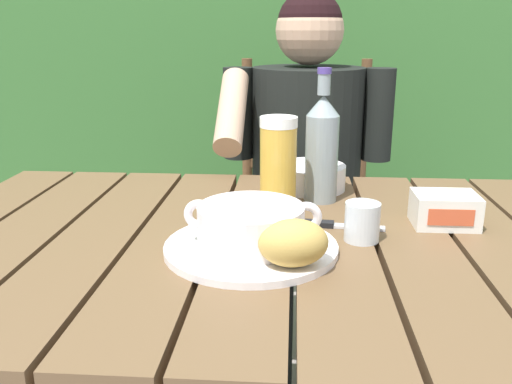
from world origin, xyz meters
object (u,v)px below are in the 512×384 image
(chair_near_diner, at_px, (303,218))
(soup_bowl, at_px, (252,224))
(bread_roll, at_px, (293,243))
(beer_bottle, at_px, (322,147))
(water_glass_small, at_px, (362,222))
(diner_bowl, at_px, (310,177))
(beer_glass, at_px, (278,165))
(table_knife, at_px, (332,225))
(serving_plate, at_px, (252,247))
(butter_tub, at_px, (445,210))
(person_eating, at_px, (305,168))

(chair_near_diner, relative_size, soup_bowl, 4.49)
(bread_roll, xyz_separation_m, beer_bottle, (0.06, 0.36, 0.07))
(water_glass_small, xyz_separation_m, diner_bowl, (-0.08, 0.31, -0.01))
(beer_glass, bearing_deg, beer_bottle, 40.65)
(beer_bottle, bearing_deg, table_knife, -84.56)
(soup_bowl, bearing_deg, water_glass_small, 17.93)
(chair_near_diner, relative_size, beer_bottle, 3.64)
(serving_plate, height_order, table_knife, serving_plate)
(water_glass_small, bearing_deg, butter_tub, 28.32)
(chair_near_diner, xyz_separation_m, water_glass_small, (0.08, -0.86, 0.30))
(bread_roll, relative_size, beer_bottle, 0.43)
(bread_roll, bearing_deg, diner_bowl, 85.34)
(soup_bowl, height_order, beer_glass, beer_glass)
(person_eating, height_order, soup_bowl, person_eating)
(water_glass_small, bearing_deg, diner_bowl, 104.53)
(chair_near_diner, bearing_deg, beer_bottle, -88.26)
(soup_bowl, height_order, water_glass_small, soup_bowl)
(soup_bowl, xyz_separation_m, beer_glass, (0.03, 0.21, 0.05))
(soup_bowl, height_order, beer_bottle, beer_bottle)
(soup_bowl, distance_m, beer_glass, 0.21)
(beer_glass, height_order, beer_bottle, beer_bottle)
(water_glass_small, bearing_deg, beer_glass, 135.12)
(person_eating, height_order, serving_plate, person_eating)
(beer_bottle, distance_m, table_knife, 0.20)
(person_eating, bearing_deg, soup_bowl, -97.92)
(person_eating, relative_size, beer_glass, 6.39)
(table_knife, bearing_deg, bread_roll, -109.79)
(water_glass_small, bearing_deg, soup_bowl, -162.07)
(soup_bowl, xyz_separation_m, butter_tub, (0.34, 0.15, -0.02))
(chair_near_diner, height_order, diner_bowl, chair_near_diner)
(bread_roll, height_order, beer_glass, beer_glass)
(chair_near_diner, height_order, beer_glass, chair_near_diner)
(soup_bowl, relative_size, bread_roll, 1.88)
(person_eating, bearing_deg, serving_plate, -97.92)
(serving_plate, height_order, beer_bottle, beer_bottle)
(person_eating, distance_m, serving_plate, 0.72)
(serving_plate, height_order, beer_glass, beer_glass)
(chair_near_diner, bearing_deg, water_glass_small, -84.69)
(butter_tub, bearing_deg, serving_plate, -157.01)
(beer_glass, relative_size, diner_bowl, 1.18)
(water_glass_small, bearing_deg, bread_roll, -130.49)
(person_eating, relative_size, water_glass_small, 17.95)
(serving_plate, height_order, butter_tub, butter_tub)
(soup_bowl, height_order, bread_roll, soup_bowl)
(person_eating, distance_m, bread_roll, 0.80)
(butter_tub, distance_m, diner_bowl, 0.33)
(person_eating, bearing_deg, water_glass_small, -82.79)
(serving_plate, xyz_separation_m, table_knife, (0.14, 0.12, -0.00))
(beer_bottle, relative_size, table_knife, 1.75)
(water_glass_small, relative_size, table_knife, 0.43)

